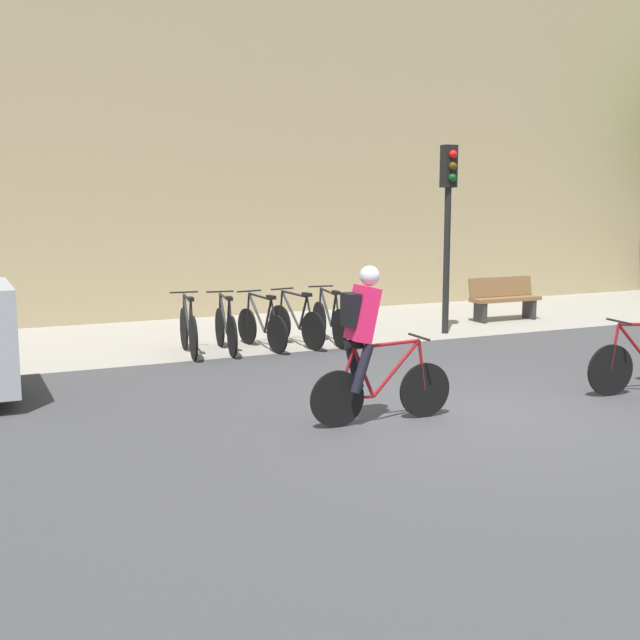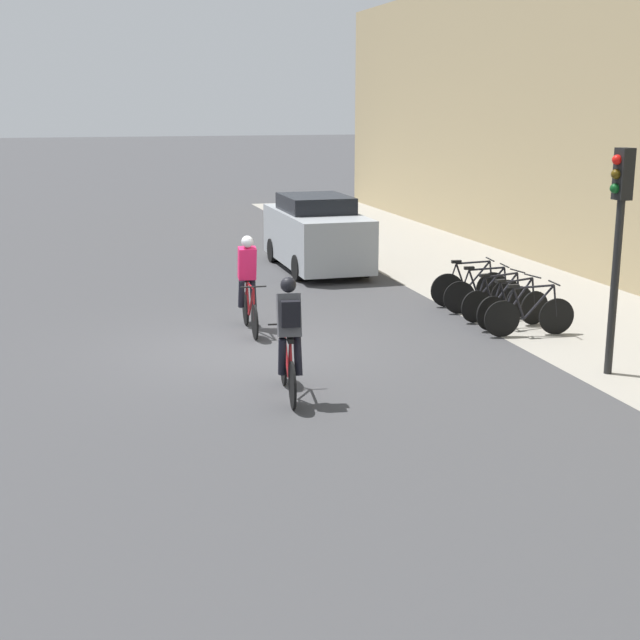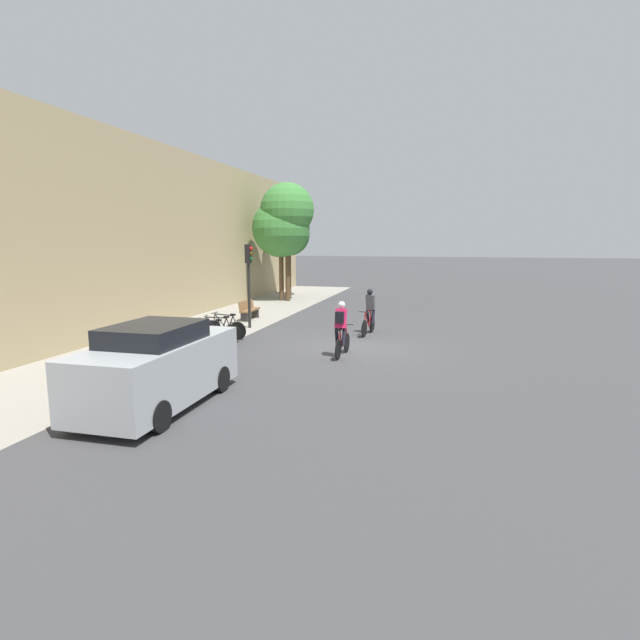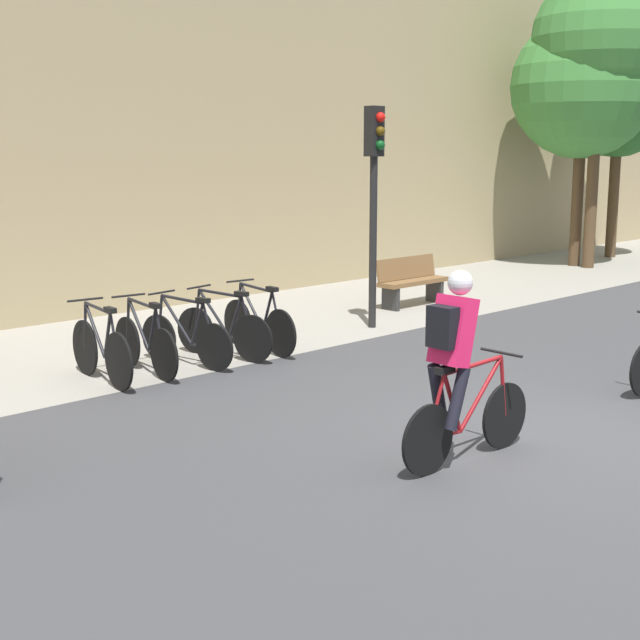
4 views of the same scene
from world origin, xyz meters
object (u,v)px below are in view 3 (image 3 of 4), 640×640
parked_bike_1 (201,338)px  bench (249,310)px  parked_bike_0 (192,341)px  parked_car (158,367)px  cyclist_grey (370,310)px  parked_bike_4 (226,328)px  parked_bike_3 (218,331)px  traffic_light_pole (249,270)px  parked_bike_2 (210,335)px  cyclist_pink (341,327)px

parked_bike_1 → bench: 6.39m
parked_bike_0 → parked_car: 5.30m
cyclist_grey → parked_bike_4: size_ratio=1.04×
parked_bike_3 → cyclist_grey: bearing=-59.8°
parked_bike_3 → traffic_light_pole: traffic_light_pole is taller
parked_bike_2 → traffic_light_pole: traffic_light_pole is taller
parked_bike_4 → cyclist_pink: bearing=-110.9°
cyclist_pink → bench: 8.49m
cyclist_grey → parked_bike_3: size_ratio=1.08×
parked_bike_4 → traffic_light_pole: traffic_light_pole is taller
cyclist_pink → parked_car: parked_car is taller
cyclist_pink → parked_bike_4: (1.82, 4.77, -0.55)m
cyclist_grey → bench: cyclist_grey is taller
parked_bike_2 → cyclist_grey: bearing=-54.7°
cyclist_pink → parked_car: bearing=152.9°
parked_bike_0 → parked_bike_2: 1.25m
traffic_light_pole → parked_bike_3: bearing=-179.3°
parked_bike_2 → parked_bike_3: 0.62m
parked_bike_3 → parked_bike_1: bearing=180.0°
cyclist_grey → parked_bike_2: bearing=125.3°
cyclist_grey → bench: size_ratio=1.14×
cyclist_pink → traffic_light_pole: (4.25, 4.81, 1.45)m
cyclist_grey → parked_bike_3: (-2.93, 5.02, -0.55)m
parked_bike_3 → bench: size_ratio=1.05×
cyclist_grey → parked_bike_0: bearing=133.7°
cyclist_grey → parked_bike_3: 5.83m
parked_bike_3 → bench: parked_bike_3 is taller
traffic_light_pole → parked_bike_0: bearing=-179.6°
cyclist_grey → traffic_light_pole: (0.12, 5.05, 1.45)m
cyclist_pink → cyclist_grey: size_ratio=0.99×
parked_bike_1 → parked_car: bearing=-161.0°
parked_bike_3 → bench: 5.16m
parked_bike_1 → parked_bike_0: bearing=179.9°
parked_bike_0 → bench: bearing=7.6°
parked_bike_2 → parked_bike_4: size_ratio=0.96×
parked_bike_2 → traffic_light_pole: bearing=0.6°
bench → traffic_light_pole: bearing=-156.2°
cyclist_pink → bench: (6.27, 5.70, -0.48)m
parked_bike_3 → bench: (5.07, 0.93, 0.07)m
parked_bike_1 → parked_bike_3: parked_bike_1 is taller
bench → parked_bike_4: bearing=-168.2°
parked_bike_0 → parked_bike_1: bearing=-0.1°
parked_bike_3 → parked_bike_0: bearing=180.0°
parked_bike_4 → traffic_light_pole: 3.14m
cyclist_pink → parked_car: size_ratio=0.41×
traffic_light_pole → cyclist_pink: bearing=-131.4°
parked_bike_2 → parked_bike_4: bearing=0.0°
parked_bike_2 → traffic_light_pole: 4.19m
cyclist_pink → parked_bike_3: cyclist_pink is taller
parked_bike_2 → parked_bike_1: bearing=179.9°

